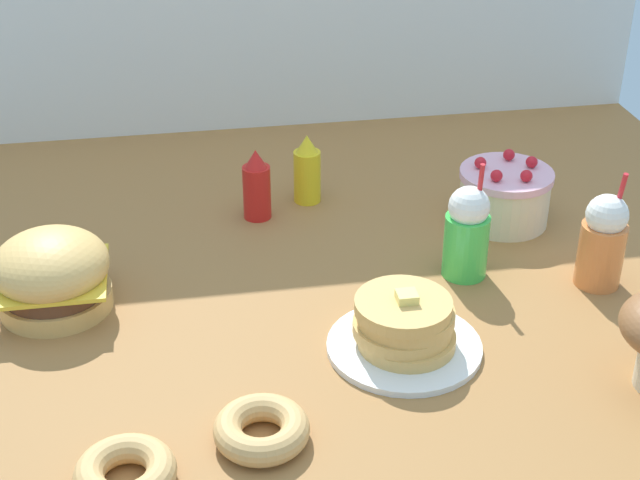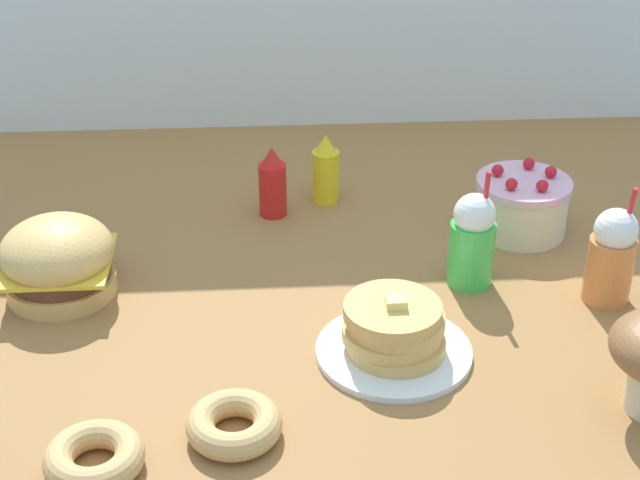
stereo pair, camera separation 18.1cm
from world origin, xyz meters
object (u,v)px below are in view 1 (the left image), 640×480
at_px(layer_cake, 504,196).
at_px(donut_chocolate, 262,429).
at_px(cream_soda_cup, 467,232).
at_px(pancake_stack, 404,328).
at_px(orange_float_cup, 603,241).
at_px(mustard_bottle, 307,171).
at_px(burger, 52,274).
at_px(ketchup_bottle, 257,186).
at_px(donut_pink_glaze, 125,472).

height_order(layer_cake, donut_chocolate, layer_cake).
bearing_deg(cream_soda_cup, pancake_stack, -128.55).
bearing_deg(cream_soda_cup, orange_float_cup, -17.33).
bearing_deg(mustard_bottle, orange_float_cup, -41.51).
relative_size(burger, mustard_bottle, 1.33).
height_order(ketchup_bottle, orange_float_cup, orange_float_cup).
bearing_deg(donut_pink_glaze, layer_cake, 40.08).
height_order(cream_soda_cup, orange_float_cup, same).
bearing_deg(mustard_bottle, layer_cake, -22.76).
xyz_separation_m(pancake_stack, donut_pink_glaze, (-0.54, -0.29, -0.02)).
bearing_deg(layer_cake, cream_soda_cup, -126.98).
bearing_deg(ketchup_bottle, pancake_stack, -69.68).
height_order(pancake_stack, mustard_bottle, mustard_bottle).
xyz_separation_m(layer_cake, donut_chocolate, (-0.68, -0.70, -0.04)).
bearing_deg(cream_soda_cup, ketchup_bottle, 140.71).
xyz_separation_m(pancake_stack, mustard_bottle, (-0.09, 0.67, 0.03)).
xyz_separation_m(layer_cake, mustard_bottle, (-0.46, 0.19, 0.01)).
xyz_separation_m(ketchup_bottle, mustard_bottle, (0.14, 0.07, 0.00)).
xyz_separation_m(burger, orange_float_cup, (1.17, -0.10, 0.02)).
distance_m(layer_cake, cream_soda_cup, 0.28).
distance_m(pancake_stack, cream_soda_cup, 0.33).
relative_size(ketchup_bottle, cream_soda_cup, 0.67).
height_order(orange_float_cup, donut_pink_glaze, orange_float_cup).
distance_m(burger, mustard_bottle, 0.72).
bearing_deg(donut_pink_glaze, donut_chocolate, 16.53).
bearing_deg(cream_soda_cup, layer_cake, 53.02).
bearing_deg(burger, mustard_bottle, 33.60).
bearing_deg(mustard_bottle, burger, -146.40).
bearing_deg(ketchup_bottle, mustard_bottle, 26.20).
bearing_deg(pancake_stack, ketchup_bottle, 110.32).
height_order(layer_cake, orange_float_cup, orange_float_cup).
bearing_deg(donut_chocolate, burger, 127.79).
height_order(pancake_stack, orange_float_cup, orange_float_cup).
bearing_deg(cream_soda_cup, mustard_bottle, 124.88).
bearing_deg(pancake_stack, orange_float_cup, 19.23).
height_order(ketchup_bottle, mustard_bottle, same).
xyz_separation_m(burger, mustard_bottle, (0.60, 0.40, 0.00)).
height_order(mustard_bottle, donut_chocolate, mustard_bottle).
relative_size(layer_cake, donut_pink_glaze, 1.34).
height_order(mustard_bottle, cream_soda_cup, cream_soda_cup).
bearing_deg(cream_soda_cup, burger, 178.98).
xyz_separation_m(orange_float_cup, donut_pink_glaze, (-1.02, -0.45, -0.08)).
distance_m(burger, layer_cake, 1.08).
relative_size(pancake_stack, layer_cake, 1.36).
relative_size(mustard_bottle, orange_float_cup, 0.67).
bearing_deg(burger, pancake_stack, -21.42).
relative_size(burger, donut_chocolate, 1.43).
relative_size(cream_soda_cup, orange_float_cup, 1.00).
xyz_separation_m(cream_soda_cup, donut_pink_glaze, (-0.74, -0.54, -0.08)).
relative_size(layer_cake, orange_float_cup, 0.83).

